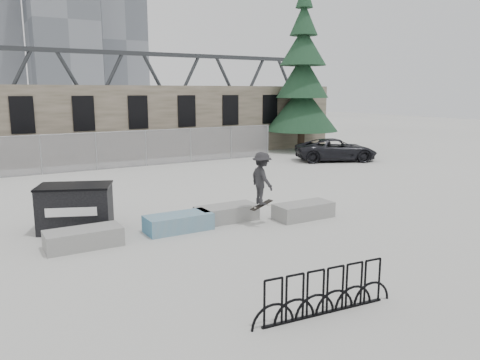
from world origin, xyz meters
name	(u,v)px	position (x,y,z in m)	size (l,w,h in m)	color
ground	(197,228)	(0.00, 0.00, 0.00)	(120.00, 120.00, 0.00)	beige
stone_wall	(80,124)	(0.00, 16.24, 2.26)	(36.00, 2.58, 4.50)	#655B4A
chainlink_fence	(96,151)	(0.00, 12.50, 1.04)	(22.06, 0.06, 2.02)	gray
planter_far_left	(84,237)	(-3.44, -0.11, 0.28)	(2.00, 0.90, 0.51)	gray
planter_center_left	(178,222)	(-0.62, 0.00, 0.28)	(2.00, 0.90, 0.51)	teal
planter_center_right	(227,213)	(1.16, 0.22, 0.28)	(2.00, 0.90, 0.51)	gray
planter_offset	(303,210)	(3.53, -0.78, 0.28)	(2.00, 0.90, 0.51)	gray
dumpster	(76,207)	(-3.27, 1.65, 0.70)	(2.45, 2.00, 1.40)	black
bike_rack	(325,292)	(-0.36, -6.40, 0.44)	(3.13, 0.33, 0.90)	black
spruce_tree	(302,84)	(14.64, 13.70, 4.66)	(5.09, 5.09, 11.50)	#38281E
truss_bridge	(93,91)	(10.00, 55.00, 4.13)	(70.00, 3.00, 9.80)	#2D3033
suv	(336,150)	(13.33, 8.58, 0.67)	(2.23, 4.84, 1.35)	black
skateboarder	(262,178)	(1.88, -0.75, 1.49)	(0.80, 1.09, 1.79)	#242326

